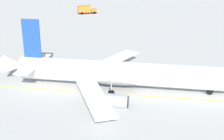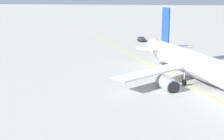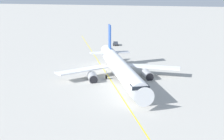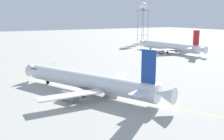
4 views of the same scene
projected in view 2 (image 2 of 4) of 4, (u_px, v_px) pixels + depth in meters
ground_plane at (193, 81)px, 57.96m from camera, size 600.00×600.00×0.00m
airliner_main at (208, 70)px, 54.16m from camera, size 41.96×29.46×12.14m
baggage_truck_truck at (142, 39)px, 102.18m from camera, size 3.99×2.76×1.22m
taxiway_centreline at (199, 91)px, 52.40m from camera, size 142.00×63.32×0.01m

